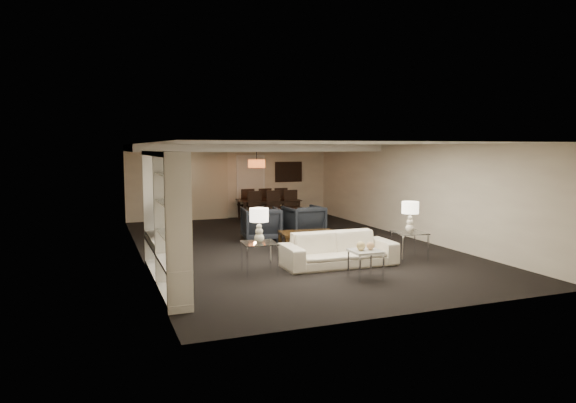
% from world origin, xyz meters
% --- Properties ---
extents(floor, '(11.00, 11.00, 0.00)m').
position_xyz_m(floor, '(0.00, 0.00, 0.00)').
color(floor, black).
rests_on(floor, ground).
extents(ceiling, '(7.00, 11.00, 0.02)m').
position_xyz_m(ceiling, '(0.00, 0.00, 2.50)').
color(ceiling, silver).
rests_on(ceiling, ground).
extents(wall_back, '(7.00, 0.02, 2.50)m').
position_xyz_m(wall_back, '(0.00, 5.50, 1.25)').
color(wall_back, beige).
rests_on(wall_back, ground).
extents(wall_front, '(7.00, 0.02, 2.50)m').
position_xyz_m(wall_front, '(0.00, -5.50, 1.25)').
color(wall_front, beige).
rests_on(wall_front, ground).
extents(wall_left, '(0.02, 11.00, 2.50)m').
position_xyz_m(wall_left, '(-3.50, 0.00, 1.25)').
color(wall_left, beige).
rests_on(wall_left, ground).
extents(wall_right, '(0.02, 11.00, 2.50)m').
position_xyz_m(wall_right, '(3.50, 0.00, 1.25)').
color(wall_right, beige).
rests_on(wall_right, ground).
extents(ceiling_soffit, '(7.00, 4.00, 0.20)m').
position_xyz_m(ceiling_soffit, '(0.00, 3.50, 2.40)').
color(ceiling_soffit, silver).
rests_on(ceiling_soffit, ceiling).
extents(curtains, '(1.50, 0.12, 2.40)m').
position_xyz_m(curtains, '(-0.90, 5.42, 1.20)').
color(curtains, beige).
rests_on(curtains, wall_back).
extents(door, '(0.90, 0.05, 2.10)m').
position_xyz_m(door, '(0.70, 5.47, 1.05)').
color(door, silver).
rests_on(door, wall_back).
extents(painting, '(0.95, 0.04, 0.65)m').
position_xyz_m(painting, '(2.10, 5.46, 1.55)').
color(painting, '#142D38').
rests_on(painting, wall_back).
extents(media_unit, '(0.38, 3.40, 2.35)m').
position_xyz_m(media_unit, '(-3.31, -2.60, 1.18)').
color(media_unit, white).
rests_on(media_unit, wall_left).
extents(pendant_light, '(0.52, 0.52, 0.24)m').
position_xyz_m(pendant_light, '(0.30, 3.50, 1.92)').
color(pendant_light, '#D8591E').
rests_on(pendant_light, ceiling_soffit).
extents(sofa, '(2.35, 0.95, 0.68)m').
position_xyz_m(sofa, '(0.20, -2.37, 0.34)').
color(sofa, beige).
rests_on(sofa, floor).
extents(coffee_table, '(1.36, 0.89, 0.46)m').
position_xyz_m(coffee_table, '(0.20, -0.77, 0.23)').
color(coffee_table, black).
rests_on(coffee_table, floor).
extents(armchair_left, '(1.03, 1.05, 0.87)m').
position_xyz_m(armchair_left, '(-0.40, 0.93, 0.43)').
color(armchair_left, black).
rests_on(armchair_left, floor).
extents(armchair_right, '(0.99, 1.01, 0.87)m').
position_xyz_m(armchair_right, '(0.80, 0.93, 0.43)').
color(armchair_right, black).
rests_on(armchair_right, floor).
extents(side_table_left, '(0.70, 0.70, 0.60)m').
position_xyz_m(side_table_left, '(-1.50, -2.37, 0.30)').
color(side_table_left, silver).
rests_on(side_table_left, floor).
extents(side_table_right, '(0.71, 0.71, 0.60)m').
position_xyz_m(side_table_right, '(1.90, -2.37, 0.30)').
color(side_table_right, silver).
rests_on(side_table_right, floor).
extents(table_lamp_left, '(0.41, 0.41, 0.66)m').
position_xyz_m(table_lamp_left, '(-1.50, -2.37, 0.93)').
color(table_lamp_left, beige).
rests_on(table_lamp_left, side_table_left).
extents(table_lamp_right, '(0.40, 0.40, 0.66)m').
position_xyz_m(table_lamp_right, '(1.90, -2.37, 0.93)').
color(table_lamp_right, white).
rests_on(table_lamp_right, side_table_right).
extents(marble_table, '(0.55, 0.55, 0.53)m').
position_xyz_m(marble_table, '(0.20, -3.47, 0.27)').
color(marble_table, silver).
rests_on(marble_table, floor).
extents(gold_gourd_a, '(0.17, 0.17, 0.17)m').
position_xyz_m(gold_gourd_a, '(0.10, -3.47, 0.62)').
color(gold_gourd_a, '#E8C87A').
rests_on(gold_gourd_a, marble_table).
extents(gold_gourd_b, '(0.15, 0.15, 0.15)m').
position_xyz_m(gold_gourd_b, '(0.30, -3.47, 0.61)').
color(gold_gourd_b, tan).
rests_on(gold_gourd_b, marble_table).
extents(television, '(1.08, 0.14, 0.62)m').
position_xyz_m(television, '(-3.28, -1.66, 1.06)').
color(television, black).
rests_on(television, media_unit).
extents(vase_blue, '(0.17, 0.17, 0.18)m').
position_xyz_m(vase_blue, '(-3.31, -3.74, 1.15)').
color(vase_blue, '#273BAB').
rests_on(vase_blue, media_unit).
extents(vase_amber, '(0.16, 0.16, 0.17)m').
position_xyz_m(vase_amber, '(-3.31, -3.32, 1.64)').
color(vase_amber, '#B6803C').
rests_on(vase_amber, media_unit).
extents(floor_speaker, '(0.14, 0.14, 1.21)m').
position_xyz_m(floor_speaker, '(-3.20, -1.19, 0.60)').
color(floor_speaker, black).
rests_on(floor_speaker, floor).
extents(dining_table, '(2.06, 1.24, 0.70)m').
position_xyz_m(dining_table, '(0.96, 4.29, 0.35)').
color(dining_table, black).
rests_on(dining_table, floor).
extents(chair_nl, '(0.54, 0.54, 1.04)m').
position_xyz_m(chair_nl, '(0.36, 3.64, 0.52)').
color(chair_nl, black).
rests_on(chair_nl, floor).
extents(chair_nm, '(0.50, 0.50, 1.04)m').
position_xyz_m(chair_nm, '(0.96, 3.64, 0.52)').
color(chair_nm, black).
rests_on(chair_nm, floor).
extents(chair_nr, '(0.48, 0.48, 1.04)m').
position_xyz_m(chair_nr, '(1.56, 3.64, 0.52)').
color(chair_nr, black).
rests_on(chair_nr, floor).
extents(chair_fl, '(0.51, 0.51, 1.04)m').
position_xyz_m(chair_fl, '(0.36, 4.94, 0.52)').
color(chair_fl, black).
rests_on(chair_fl, floor).
extents(chair_fm, '(0.53, 0.53, 1.04)m').
position_xyz_m(chair_fm, '(0.96, 4.94, 0.52)').
color(chair_fm, black).
rests_on(chair_fm, floor).
extents(chair_fr, '(0.50, 0.50, 1.04)m').
position_xyz_m(chair_fr, '(1.56, 4.94, 0.52)').
color(chair_fr, black).
rests_on(chair_fr, floor).
extents(floor_lamp, '(0.24, 0.24, 1.63)m').
position_xyz_m(floor_lamp, '(-1.59, 4.88, 0.82)').
color(floor_lamp, black).
rests_on(floor_lamp, floor).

